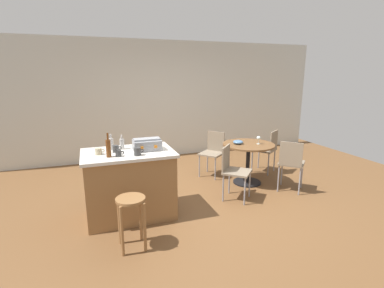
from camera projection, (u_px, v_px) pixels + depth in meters
The scene contains 19 objects.
ground_plane at pixel (206, 199), 4.62m from camera, with size 8.80×8.80×0.00m, color brown.
back_wall at pixel (162, 100), 6.80m from camera, with size 8.00×0.10×2.70m, color beige.
kitchen_island at pixel (130, 184), 4.01m from camera, with size 1.22×0.81×0.93m.
wooden_stool at pixel (131, 211), 3.24m from camera, with size 0.33×0.33×0.62m.
dining_table at pixel (248, 153), 5.19m from camera, with size 0.92×0.92×0.74m.
folding_chair_near at pixel (213, 150), 5.63m from camera, with size 0.56×0.56×0.85m.
folding_chair_far at pixel (233, 168), 4.55m from camera, with size 0.57×0.57×0.86m.
folding_chair_left at pixel (291, 161), 4.82m from camera, with size 0.57×0.57×0.88m.
folding_chair_right at pixel (267, 148), 5.77m from camera, with size 0.56×0.56×0.87m.
toolbox at pixel (147, 145), 3.96m from camera, with size 0.37×0.26×0.16m.
bottle_0 at pixel (108, 148), 3.62m from camera, with size 0.06×0.06×0.31m.
bottle_1 at pixel (111, 144), 3.99m from camera, with size 0.06×0.06×0.21m.
bottle_2 at pixel (122, 144), 4.01m from camera, with size 0.06×0.06×0.20m.
cup_0 at pixel (119, 153), 3.66m from camera, with size 0.11×0.07×0.08m.
cup_1 at pixel (99, 151), 3.75m from camera, with size 0.12×0.08×0.08m.
cup_2 at pixel (116, 149), 3.86m from camera, with size 0.12×0.08×0.09m.
cup_3 at pixel (138, 151), 3.71m from camera, with size 0.13×0.09×0.10m.
wine_glass at pixel (259, 138), 5.11m from camera, with size 0.07×0.07×0.14m.
serving_bowl at pixel (238, 142), 5.14m from camera, with size 0.18×0.18×0.07m, color #4C7099.
Camera 1 is at (-1.66, -3.95, 1.96)m, focal length 27.05 mm.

